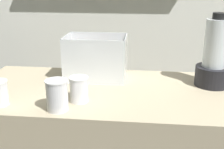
{
  "coord_description": "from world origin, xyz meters",
  "views": [
    {
      "loc": [
        0.14,
        -1.33,
        1.44
      ],
      "look_at": [
        0.0,
        0.0,
        0.98
      ],
      "focal_mm": 46.95,
      "sensor_mm": 36.0,
      "label": 1
    }
  ],
  "objects_px": {
    "carrot_display_bin": "(96,65)",
    "blender_pitcher": "(214,59)",
    "juice_cup_carrot_left": "(57,97)",
    "juice_cup_orange_middle": "(79,91)"
  },
  "relations": [
    {
      "from": "carrot_display_bin",
      "to": "juice_cup_carrot_left",
      "type": "distance_m",
      "value": 0.42
    },
    {
      "from": "juice_cup_carrot_left",
      "to": "blender_pitcher",
      "type": "bearing_deg",
      "value": 27.57
    },
    {
      "from": "blender_pitcher",
      "to": "juice_cup_orange_middle",
      "type": "bearing_deg",
      "value": -156.79
    },
    {
      "from": "blender_pitcher",
      "to": "juice_cup_orange_middle",
      "type": "relative_size",
      "value": 3.21
    },
    {
      "from": "juice_cup_carrot_left",
      "to": "juice_cup_orange_middle",
      "type": "xyz_separation_m",
      "value": [
        0.07,
        0.1,
        -0.01
      ]
    },
    {
      "from": "carrot_display_bin",
      "to": "blender_pitcher",
      "type": "height_order",
      "value": "blender_pitcher"
    },
    {
      "from": "carrot_display_bin",
      "to": "blender_pitcher",
      "type": "distance_m",
      "value": 0.61
    },
    {
      "from": "carrot_display_bin",
      "to": "blender_pitcher",
      "type": "bearing_deg",
      "value": -4.26
    },
    {
      "from": "carrot_display_bin",
      "to": "juice_cup_carrot_left",
      "type": "bearing_deg",
      "value": -103.12
    },
    {
      "from": "carrot_display_bin",
      "to": "juice_cup_orange_middle",
      "type": "bearing_deg",
      "value": -94.47
    }
  ]
}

